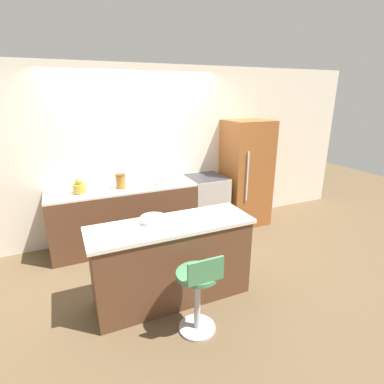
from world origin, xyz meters
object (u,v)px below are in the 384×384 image
Objects in this scene: oven_range at (206,203)px; refrigerator at (246,173)px; kettle at (79,187)px; stool_chair at (198,291)px; mixing_bowl at (163,180)px.

oven_range is 0.51× the size of refrigerator.
refrigerator reaches higher than kettle.
kettle reaches higher than stool_chair.
kettle reaches higher than mixing_bowl.
stool_chair is (-1.10, -2.04, -0.01)m from oven_range.
oven_range is 3.37× the size of mixing_bowl.
kettle is at bearing -179.01° from oven_range.
kettle is (-2.68, -0.03, 0.10)m from refrigerator.
mixing_bowl is at bearing -177.47° from oven_range.
oven_range is 2.00m from kettle.
mixing_bowl is at bearing -179.03° from refrigerator.
kettle is at bearing 112.40° from stool_chair.
kettle is at bearing 180.00° from mixing_bowl.
stool_chair is at bearing -67.60° from kettle.
refrigerator is 2.79m from stool_chair.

